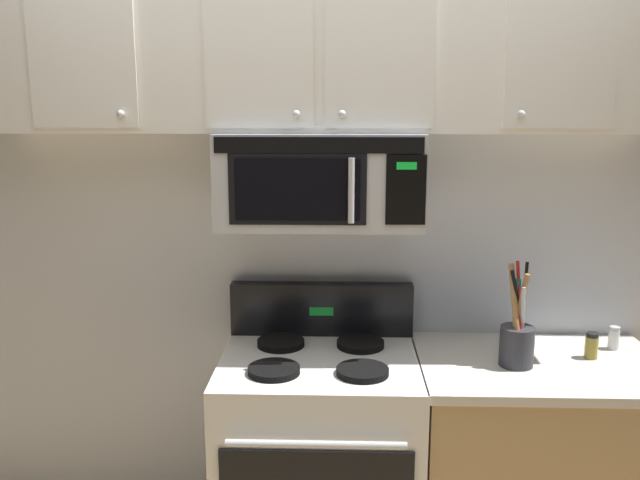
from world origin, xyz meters
TOP-DOWN VIEW (x-y plane):
  - back_wall at (0.00, 0.79)m, footprint 5.20×0.10m
  - stove_range at (0.00, 0.42)m, footprint 0.76×0.69m
  - over_range_microwave at (-0.00, 0.54)m, footprint 0.76×0.43m
  - upper_cabinets at (-0.00, 0.57)m, footprint 2.50×0.36m
  - counter_segment at (0.84, 0.43)m, footprint 0.93×0.65m
  - utensil_crock_charcoal at (0.73, 0.38)m, footprint 0.13×0.13m
  - salt_shaker at (1.16, 0.57)m, footprint 0.04×0.04m
  - spice_jar at (1.04, 0.46)m, footprint 0.05×0.05m

SIDE VIEW (x-z plane):
  - counter_segment at x=0.84m, z-range 0.00..0.90m
  - stove_range at x=0.00m, z-range -0.09..1.03m
  - salt_shaker at x=1.16m, z-range 0.90..0.99m
  - spice_jar at x=1.04m, z-range 0.90..1.00m
  - utensil_crock_charcoal at x=0.73m, z-range 0.81..1.20m
  - back_wall at x=0.00m, z-range 0.00..2.70m
  - over_range_microwave at x=0.00m, z-range 1.40..1.75m
  - upper_cabinets at x=0.00m, z-range 1.75..2.30m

